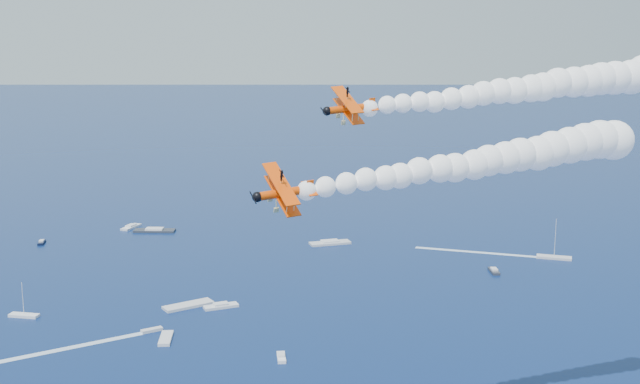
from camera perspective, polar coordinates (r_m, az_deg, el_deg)
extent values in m
cube|color=silver|center=(260.97, 16.15, -4.44)|extent=(10.96, 7.39, 0.70)
cube|color=silver|center=(196.84, -11.76, -9.49)|extent=(5.23, 3.53, 0.70)
cube|color=silver|center=(211.75, -9.26, -7.87)|extent=(13.36, 9.36, 0.70)
cube|color=#2C303B|center=(242.39, 12.14, -5.46)|extent=(2.63, 6.74, 0.70)
cube|color=silver|center=(209.75, -6.99, -7.99)|extent=(9.21, 5.12, 0.70)
cube|color=white|center=(214.85, -20.11, -8.16)|extent=(7.77, 4.52, 0.70)
cube|color=white|center=(178.15, -2.74, -11.55)|extent=(1.87, 5.56, 0.70)
cube|color=silver|center=(191.34, -10.80, -10.08)|extent=(3.17, 8.49, 0.70)
cube|color=silver|center=(267.12, 0.71, -3.61)|extent=(14.03, 6.53, 0.70)
cube|color=#2D323C|center=(288.98, -11.57, -2.68)|extent=(14.80, 6.80, 0.70)
cube|color=white|center=(295.75, -13.16, -2.42)|extent=(6.85, 9.48, 0.70)
cube|color=black|center=(282.89, -19.00, -3.39)|extent=(1.75, 5.37, 0.70)
cube|color=white|center=(262.35, 10.84, -4.17)|extent=(35.44, 17.50, 0.04)
cube|color=white|center=(191.47, -17.91, -10.54)|extent=(35.45, 17.48, 0.04)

